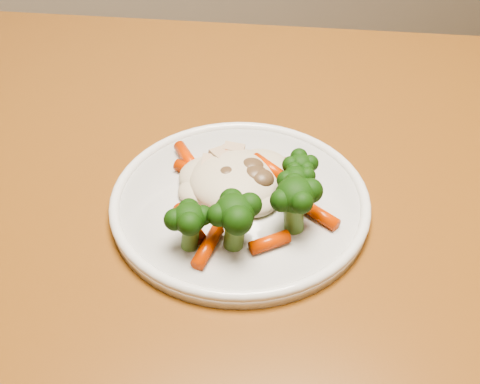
# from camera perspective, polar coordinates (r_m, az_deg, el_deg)

# --- Properties ---
(dining_table) EXTENTS (1.31, 1.11, 0.75)m
(dining_table) POSITION_cam_1_polar(r_m,az_deg,el_deg) (0.67, 7.03, -7.59)
(dining_table) COLOR brown
(dining_table) RESTS_ON ground
(plate) EXTENTS (0.24, 0.24, 0.01)m
(plate) POSITION_cam_1_polar(r_m,az_deg,el_deg) (0.57, 0.00, -1.05)
(plate) COLOR white
(plate) RESTS_ON dining_table
(meal) EXTENTS (0.16, 0.17, 0.05)m
(meal) POSITION_cam_1_polar(r_m,az_deg,el_deg) (0.54, 0.65, 0.07)
(meal) COLOR beige
(meal) RESTS_ON plate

